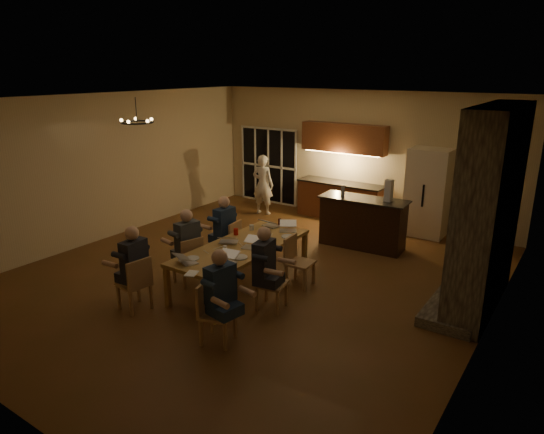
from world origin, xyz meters
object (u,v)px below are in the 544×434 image
(laptop_a, at_px, (188,256))
(laptop_d, at_px, (252,242))
(chair_right_near, at_px, (218,313))
(redcup_mid, at_px, (236,232))
(mug_mid, at_px, (265,237))
(plate_left, at_px, (192,258))
(refrigerator, at_px, (428,193))
(person_left_far, at_px, (225,231))
(person_right_mid, at_px, (264,269))
(redcup_near, at_px, (210,271))
(mug_back, at_px, (252,227))
(plate_far, at_px, (288,237))
(laptop_f, at_px, (288,225))
(chair_left_near, at_px, (134,283))
(bar_blender, at_px, (389,191))
(chair_left_mid, at_px, (187,260))
(chair_right_mid, at_px, (272,283))
(person_right_near, at_px, (221,296))
(chair_left_far, at_px, (227,242))
(standing_person, at_px, (263,185))
(redcup_far, at_px, (291,223))
(bar_bottle, at_px, (343,190))
(can_cola, at_px, (280,222))
(chair_right_far, at_px, (300,262))
(bar_island, at_px, (363,223))
(chandelier, at_px, (137,122))
(mug_front, at_px, (225,249))
(person_left_mid, at_px, (188,247))
(can_right, at_px, (270,241))
(laptop_c, at_px, (229,236))
(can_silver, at_px, (219,253))
(person_left_near, at_px, (135,268))
(laptop_b, at_px, (225,256))

(laptop_a, distance_m, laptop_d, 1.18)
(chair_right_near, relative_size, redcup_mid, 7.42)
(mug_mid, bearing_deg, plate_left, -106.76)
(refrigerator, distance_m, person_left_far, 4.80)
(person_right_mid, xyz_separation_m, redcup_near, (-0.46, -0.75, 0.12))
(mug_back, distance_m, plate_far, 0.80)
(laptop_f, bearing_deg, refrigerator, 33.49)
(chair_left_near, height_order, bar_blender, bar_blender)
(chair_left_mid, bearing_deg, person_left_far, -163.05)
(person_right_mid, relative_size, person_left_far, 1.00)
(chair_right_mid, xyz_separation_m, person_right_near, (-0.04, -1.19, 0.24))
(chair_left_near, relative_size, person_right_mid, 0.64)
(laptop_a, bearing_deg, redcup_mid, -60.10)
(person_right_mid, relative_size, laptop_d, 4.31)
(chair_left_far, xyz_separation_m, standing_person, (-1.40, 3.20, 0.34))
(refrigerator, xyz_separation_m, person_right_near, (-0.92, -6.17, -0.31))
(redcup_far, distance_m, bar_bottle, 1.61)
(chair_right_near, relative_size, mug_back, 8.90)
(laptop_d, bearing_deg, can_cola, 91.45)
(chair_right_far, distance_m, mug_back, 1.29)
(bar_island, bearing_deg, mug_mid, -110.91)
(standing_person, bearing_deg, redcup_far, 125.43)
(chair_left_near, relative_size, plate_left, 3.81)
(mug_mid, distance_m, redcup_near, 1.75)
(chair_left_far, relative_size, person_right_mid, 0.64)
(laptop_d, height_order, mug_mid, laptop_d)
(chandelier, bearing_deg, mug_mid, 16.62)
(refrigerator, height_order, chair_right_mid, refrigerator)
(mug_front, bearing_deg, redcup_near, -63.93)
(person_left_mid, relative_size, chandelier, 2.32)
(standing_person, bearing_deg, can_right, 117.72)
(chair_left_far, xyz_separation_m, person_left_far, (-0.01, -0.04, 0.24))
(chair_left_near, xyz_separation_m, can_right, (1.24, 1.99, 0.37))
(chair_left_near, height_order, laptop_c, laptop_c)
(can_silver, relative_size, plate_far, 0.50)
(chair_left_far, bearing_deg, chair_left_near, -7.67)
(standing_person, bearing_deg, refrigerator, -178.82)
(chair_left_far, relative_size, person_left_near, 0.64)
(laptop_b, distance_m, redcup_near, 0.49)
(bar_island, xyz_separation_m, laptop_c, (-1.23, -2.99, 0.32))
(chair_left_near, bearing_deg, chair_left_far, -172.75)
(refrigerator, xyz_separation_m, laptop_d, (-1.59, -4.55, -0.14))
(redcup_mid, bearing_deg, bar_bottle, 70.19)
(can_right, bearing_deg, mug_mid, 142.95)
(chair_left_mid, height_order, laptop_c, laptop_c)
(can_silver, bearing_deg, chair_right_far, 54.26)
(can_right, bearing_deg, chair_left_near, -121.95)
(chair_left_near, relative_size, laptop_d, 2.78)
(laptop_b, relative_size, plate_left, 1.37)
(bar_island, bearing_deg, person_left_far, -129.94)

